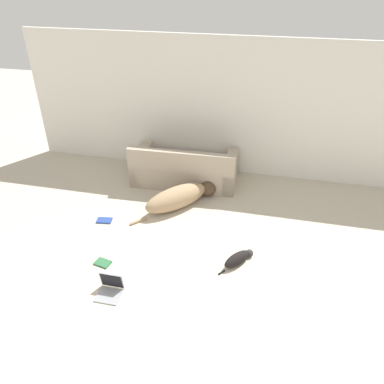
% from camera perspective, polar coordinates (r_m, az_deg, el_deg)
% --- Properties ---
extents(ground_plane, '(20.00, 20.00, 0.00)m').
position_cam_1_polar(ground_plane, '(4.24, -1.92, -23.50)').
color(ground_plane, '#BCB29E').
extents(wall_back, '(7.81, 0.06, 2.45)m').
position_cam_1_polar(wall_back, '(6.80, 6.71, 12.40)').
color(wall_back, silver).
rests_on(wall_back, ground_plane).
extents(couch, '(1.89, 0.97, 0.76)m').
position_cam_1_polar(couch, '(6.79, -1.10, 3.50)').
color(couch, tan).
rests_on(couch, ground_plane).
extents(dog, '(1.22, 1.32, 0.37)m').
position_cam_1_polar(dog, '(6.12, -1.80, -0.72)').
color(dog, '#A38460').
rests_on(dog, ground_plane).
extents(cat, '(0.44, 0.53, 0.18)m').
position_cam_1_polar(cat, '(5.12, 7.03, -10.02)').
color(cat, black).
rests_on(cat, ground_plane).
extents(laptop_open, '(0.30, 0.29, 0.25)m').
position_cam_1_polar(laptop_open, '(4.82, -12.33, -13.94)').
color(laptop_open, gray).
rests_on(laptop_open, ground_plane).
extents(book_green, '(0.24, 0.19, 0.02)m').
position_cam_1_polar(book_green, '(5.26, -13.44, -10.46)').
color(book_green, '#2D663D').
rests_on(book_green, ground_plane).
extents(book_blue, '(0.25, 0.18, 0.02)m').
position_cam_1_polar(book_blue, '(6.02, -13.21, -4.23)').
color(book_blue, '#28428E').
rests_on(book_blue, ground_plane).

